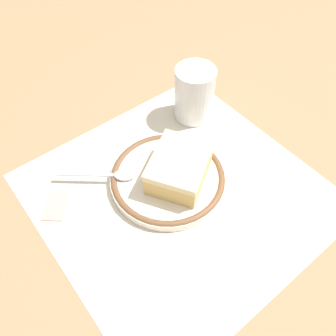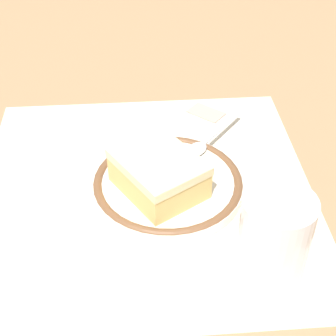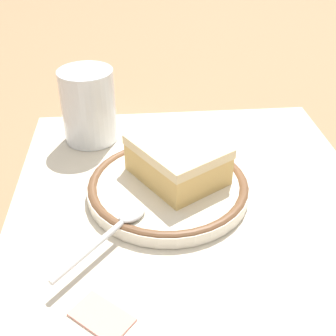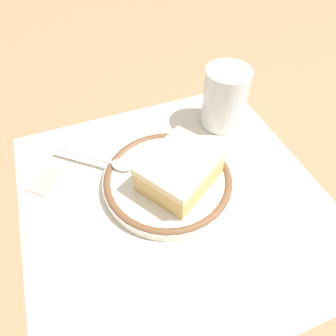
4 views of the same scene
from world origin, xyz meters
name	(u,v)px [view 1 (image 1 of 4)]	position (x,y,z in m)	size (l,w,h in m)	color
ground_plane	(178,192)	(0.00, 0.00, 0.00)	(2.40, 2.40, 0.00)	#9E7551
placemat	(178,192)	(0.00, 0.00, 0.00)	(0.40, 0.40, 0.00)	beige
plate	(168,178)	(0.00, 0.03, 0.01)	(0.18, 0.18, 0.02)	silver
cake_slice	(179,168)	(0.01, 0.01, 0.04)	(0.13, 0.12, 0.04)	#DBB76B
spoon	(111,175)	(-0.07, 0.08, 0.02)	(0.10, 0.09, 0.01)	silver
cup	(194,96)	(0.13, 0.12, 0.04)	(0.07, 0.07, 0.10)	silver
sugar_packet	(55,205)	(-0.16, 0.09, 0.00)	(0.05, 0.03, 0.01)	#E5998C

